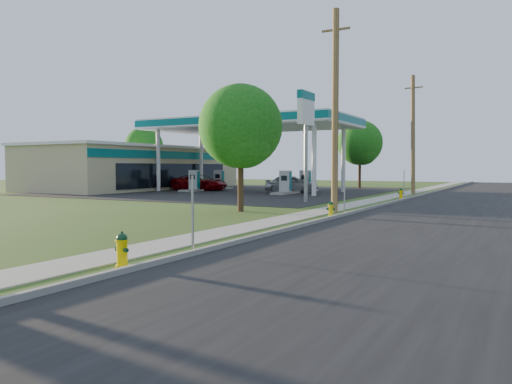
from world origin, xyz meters
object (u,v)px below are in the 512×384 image
Objects in this scene: hydrant_near at (122,250)px; hydrant_mid at (331,209)px; tree_lot at (361,144)px; tree_back at (144,147)px; fuel_pump_ne at (285,185)px; car_silver at (291,184)px; utility_pole_far at (413,134)px; price_pylon at (306,115)px; hydrant_far at (401,193)px; car_red at (200,183)px; fuel_pump_se at (305,184)px; utility_pole_mid at (335,110)px; tree_verge at (241,129)px; fuel_pump_sw at (219,182)px; fuel_pump_nw at (194,183)px.

hydrant_near reaches higher than hydrant_mid.
tree_lot is at bearing 100.26° from hydrant_near.
tree_lot is at bearing 4.45° from tree_back.
fuel_pump_ne is 0.72× the size of car_silver.
hydrant_near is at bearing -89.00° from utility_pole_far.
utility_pole_far is at bearing 92.11° from hydrant_mid.
fuel_pump_ne is 18.29m from hydrant_mid.
price_pylon is 0.99× the size of tree_lot.
hydrant_far is 0.14× the size of car_red.
price_pylon reaches higher than fuel_pump_se.
fuel_pump_ne is at bearing 121.87° from hydrant_mid.
utility_pole_mid is at bearing -167.17° from car_silver.
utility_pole_mid is 13.02× the size of hydrant_far.
tree_verge is 0.90× the size of tree_lot.
car_red is at bearing -170.10° from utility_pole_far.
tree_lot is at bearing 95.77° from tree_verge.
fuel_pump_ne is at bearing -23.96° from fuel_pump_sw.
utility_pole_mid reaches higher than fuel_pump_se.
car_silver is at bearing -164.39° from utility_pole_far.
fuel_pump_se is at bearing 116.31° from hydrant_mid.
tree_lot is at bearing -31.26° from car_silver.
car_silver is (24.47, -9.19, -3.84)m from tree_back.
hydrant_mid is at bearing -87.89° from utility_pole_far.
price_pylon is (5.00, -7.50, 4.71)m from fuel_pump_ne.
fuel_pump_ne is 1.00× the size of fuel_pump_sw.
fuel_pump_sw is at bearing -176.80° from utility_pole_far.
hydrant_mid is (4.83, -0.48, -3.69)m from tree_verge.
utility_pole_mid is 3.06× the size of fuel_pump_nw.
utility_pole_far is at bearing 15.61° from fuel_pump_nw.
fuel_pump_sw is at bearing 119.97° from hydrant_near.
fuel_pump_ne is at bearing -102.91° from car_red.
price_pylon is at bearing 125.34° from utility_pole_mid.
car_silver is (-5.56, 9.86, -4.67)m from price_pylon.
car_red is 1.19× the size of car_silver.
car_silver is at bearing -102.45° from tree_lot.
fuel_pump_nw and fuel_pump_se have the same top height.
tree_lot is 30.46m from hydrant_mid.
fuel_pump_ne is 4.42× the size of hydrant_mid.
fuel_pump_sw is at bearing -25.21° from tree_back.
tree_back is 36.99m from hydrant_far.
tree_back reaches higher than car_silver.
tree_verge is at bearing 174.31° from hydrant_mid.
price_pylon is 35.57m from tree_back.
hydrant_near is at bearing -71.33° from fuel_pump_ne.
hydrant_near is (18.48, -28.04, -0.33)m from fuel_pump_nw.
utility_pole_far is at bearing 78.53° from tree_verge.
fuel_pump_nw is at bearing 123.38° from hydrant_near.
price_pylon reaches higher than hydrant_near.
tree_back reaches higher than tree_verge.
utility_pole_mid is at bearing -75.34° from tree_lot.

